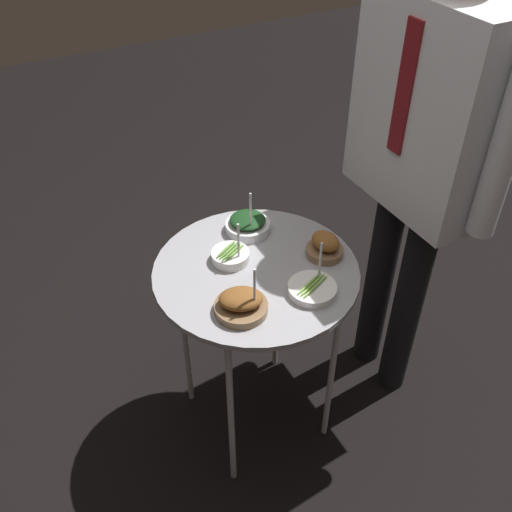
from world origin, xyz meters
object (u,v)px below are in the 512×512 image
at_px(serving_cart, 256,284).
at_px(bowl_spinach_mid_left, 248,224).
at_px(bowl_roast_back_left, 325,246).
at_px(bowl_roast_near_rim, 241,303).
at_px(bowl_asparagus_far_rim, 230,256).
at_px(waiter_figure, 427,132).
at_px(bowl_asparagus_front_center, 312,289).

xyz_separation_m(serving_cart, bowl_spinach_mid_left, (-0.18, 0.06, 0.09)).
distance_m(bowl_roast_back_left, bowl_roast_near_rim, 0.35).
relative_size(serving_cart, bowl_asparagus_far_rim, 4.84).
bearing_deg(waiter_figure, bowl_spinach_mid_left, -113.14).
relative_size(bowl_roast_back_left, bowl_roast_near_rim, 0.69).
xyz_separation_m(bowl_asparagus_front_center, waiter_figure, (-0.13, 0.45, 0.31)).
distance_m(bowl_asparagus_front_center, bowl_roast_near_rim, 0.21).
height_order(serving_cart, bowl_roast_near_rim, bowl_roast_near_rim).
relative_size(bowl_roast_near_rim, waiter_figure, 0.10).
height_order(bowl_asparagus_far_rim, bowl_roast_back_left, bowl_asparagus_far_rim).
relative_size(serving_cart, bowl_asparagus_front_center, 4.77).
xyz_separation_m(bowl_roast_back_left, waiter_figure, (-0.01, 0.33, 0.29)).
height_order(serving_cart, bowl_asparagus_far_rim, bowl_asparagus_far_rim).
bearing_deg(bowl_spinach_mid_left, bowl_asparagus_front_center, 4.79).
xyz_separation_m(bowl_roast_back_left, bowl_spinach_mid_left, (-0.22, -0.15, -0.01)).
bearing_deg(waiter_figure, serving_cart, -92.99).
relative_size(bowl_roast_back_left, bowl_spinach_mid_left, 0.68).
height_order(bowl_spinach_mid_left, bowl_roast_near_rim, bowl_spinach_mid_left).
relative_size(serving_cart, bowl_spinach_mid_left, 4.31).
distance_m(bowl_spinach_mid_left, bowl_roast_near_rim, 0.36).
height_order(bowl_asparagus_front_center, bowl_roast_near_rim, bowl_roast_near_rim).
bearing_deg(bowl_asparagus_front_center, serving_cart, -150.22).
bearing_deg(bowl_roast_near_rim, bowl_asparagus_front_center, 82.65).
height_order(bowl_roast_back_left, bowl_asparagus_front_center, bowl_asparagus_front_center).
height_order(serving_cart, bowl_roast_back_left, bowl_roast_back_left).
relative_size(serving_cart, bowl_roast_near_rim, 4.39).
xyz_separation_m(serving_cart, bowl_asparagus_front_center, (0.16, 0.09, 0.07)).
bearing_deg(bowl_roast_near_rim, serving_cart, 139.09).
xyz_separation_m(bowl_asparagus_far_rim, bowl_roast_near_rim, (0.21, -0.07, 0.01)).
bearing_deg(bowl_asparagus_far_rim, bowl_roast_back_left, 67.63).
distance_m(serving_cart, waiter_figure, 0.67).
height_order(bowl_asparagus_far_rim, bowl_roast_near_rim, bowl_roast_near_rim).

